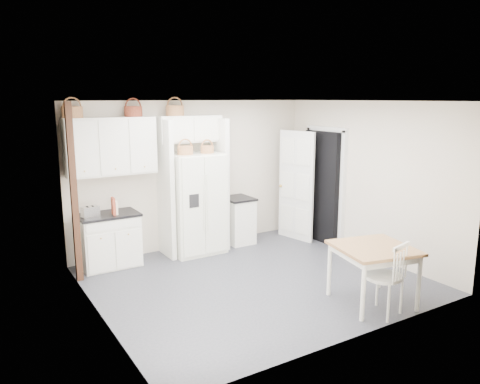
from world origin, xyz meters
TOP-DOWN VIEW (x-y plane):
  - floor at (0.00, 0.00)m, footprint 4.50×4.50m
  - ceiling at (0.00, 0.00)m, footprint 4.50×4.50m
  - wall_back at (0.00, 2.00)m, footprint 4.50×0.00m
  - wall_left at (-2.25, 0.00)m, footprint 0.00×4.00m
  - wall_right at (2.25, 0.00)m, footprint 0.00×4.00m
  - refrigerator at (-0.15, 1.64)m, footprint 0.89×0.72m
  - base_cab_left at (-1.64, 1.70)m, footprint 0.89×0.56m
  - base_cab_right at (0.75, 1.70)m, footprint 0.46×0.56m
  - dining_table at (0.88, -1.45)m, footprint 1.10×1.10m
  - windsor_chair at (0.75, -1.75)m, footprint 0.57×0.54m
  - counter_left at (-1.64, 1.70)m, footprint 0.92×0.60m
  - counter_right at (0.75, 1.70)m, footprint 0.50×0.59m
  - toaster at (-1.93, 1.61)m, footprint 0.27×0.19m
  - cookbook_red at (-1.57, 1.62)m, footprint 0.06×0.18m
  - cookbook_cream at (-1.54, 1.62)m, footprint 0.03×0.14m
  - basket_upper_a at (-2.04, 1.83)m, footprint 0.30×0.30m
  - basket_upper_c at (-1.11, 1.83)m, footprint 0.28×0.28m
  - basket_bridge_a at (-0.40, 1.83)m, footprint 0.30×0.30m
  - basket_fridge_a at (-0.36, 1.54)m, footprint 0.26×0.26m
  - basket_fridge_b at (0.04, 1.54)m, footprint 0.23×0.23m
  - upper_cabinet at (-1.50, 1.83)m, footprint 1.40×0.34m
  - bridge_cabinet at (-0.15, 1.83)m, footprint 1.12×0.34m
  - fridge_panel_left at (-0.66, 1.70)m, footprint 0.08×0.60m
  - fridge_panel_right at (0.36, 1.70)m, footprint 0.08×0.60m
  - trim_post at (-2.20, 1.35)m, footprint 0.09×0.09m
  - doorway_void at (2.16, 1.00)m, footprint 0.18×0.85m
  - door_slab at (1.80, 1.33)m, footprint 0.21×0.79m

SIDE VIEW (x-z plane):
  - floor at x=0.00m, z-range 0.00..0.00m
  - dining_table at x=0.88m, z-range 0.00..0.77m
  - base_cab_right at x=0.75m, z-range 0.00..0.82m
  - base_cab_left at x=-1.64m, z-range 0.00..0.82m
  - windsor_chair at x=0.75m, z-range 0.00..0.98m
  - counter_right at x=0.75m, z-range 0.82..0.85m
  - counter_left at x=-1.64m, z-range 0.82..0.86m
  - refrigerator at x=-0.15m, z-range 0.00..1.73m
  - toaster at x=-1.93m, z-range 0.86..1.03m
  - cookbook_cream at x=-1.54m, z-range 0.86..1.07m
  - cookbook_red at x=-1.57m, z-range 0.86..1.13m
  - doorway_void at x=2.16m, z-range 0.00..2.05m
  - door_slab at x=1.80m, z-range 0.00..2.05m
  - fridge_panel_left at x=-0.66m, z-range 0.00..2.30m
  - fridge_panel_right at x=0.36m, z-range 0.00..2.30m
  - wall_back at x=0.00m, z-range -0.95..3.55m
  - wall_left at x=-2.25m, z-range -0.70..3.30m
  - wall_right at x=2.25m, z-range -0.70..3.30m
  - trim_post at x=-2.20m, z-range 0.00..2.60m
  - basket_fridge_b at x=0.04m, z-range 1.73..1.85m
  - basket_fridge_a at x=-0.36m, z-range 1.73..1.87m
  - upper_cabinet at x=-1.50m, z-range 1.45..2.35m
  - bridge_cabinet at x=-0.15m, z-range 1.90..2.35m
  - basket_upper_c at x=-1.11m, z-range 2.35..2.51m
  - basket_upper_a at x=-2.04m, z-range 2.35..2.52m
  - basket_bridge_a at x=-0.40m, z-range 2.35..2.52m
  - ceiling at x=0.00m, z-range 2.60..2.60m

